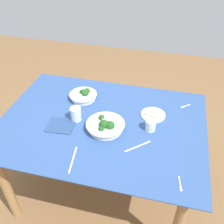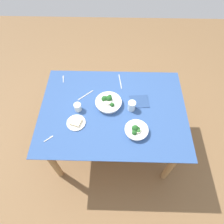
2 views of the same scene
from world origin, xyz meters
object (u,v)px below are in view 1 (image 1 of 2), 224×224
at_px(fork_by_near_bowl, 185,106).
at_px(table_knife_left, 73,160).
at_px(water_glass_center, 76,114).
at_px(napkin_folded_upper, 61,125).
at_px(fork_by_far_bowl, 180,184).
at_px(water_glass_side, 151,125).
at_px(bread_side_plate, 153,114).
at_px(table_knife_right, 138,146).
at_px(broccoli_bowl_near, 105,126).
at_px(broccoli_bowl_far, 83,95).

xyz_separation_m(fork_by_near_bowl, table_knife_left, (-0.66, -0.73, -0.00)).
xyz_separation_m(water_glass_center, napkin_folded_upper, (-0.08, -0.09, -0.05)).
relative_size(fork_by_far_bowl, table_knife_left, 0.47).
distance_m(water_glass_side, fork_by_near_bowl, 0.41).
bearing_deg(table_knife_left, water_glass_center, 9.03).
distance_m(bread_side_plate, table_knife_left, 0.70).
distance_m(water_glass_center, fork_by_near_bowl, 0.85).
distance_m(fork_by_far_bowl, napkin_folded_upper, 0.90).
distance_m(table_knife_left, table_knife_right, 0.42).
distance_m(water_glass_side, napkin_folded_upper, 0.64).
bearing_deg(broccoli_bowl_near, table_knife_right, -24.20).
bearing_deg(table_knife_left, fork_by_far_bowl, -100.28).
relative_size(water_glass_center, table_knife_right, 0.53).
height_order(bread_side_plate, water_glass_center, water_glass_center).
xyz_separation_m(bread_side_plate, table_knife_right, (-0.06, -0.35, -0.01)).
xyz_separation_m(broccoli_bowl_near, fork_by_near_bowl, (0.53, 0.41, -0.03)).
bearing_deg(table_knife_left, water_glass_side, -55.25).
relative_size(fork_by_far_bowl, table_knife_right, 0.51).
distance_m(fork_by_far_bowl, table_knife_left, 0.65).
bearing_deg(fork_by_near_bowl, water_glass_center, -15.82).
bearing_deg(broccoli_bowl_far, fork_by_far_bowl, -39.78).
bearing_deg(water_glass_side, table_knife_right, -106.78).
relative_size(fork_by_near_bowl, napkin_folded_upper, 0.41).
bearing_deg(broccoli_bowl_far, table_knife_left, -76.78).
height_order(broccoli_bowl_far, water_glass_side, broccoli_bowl_far).
bearing_deg(bread_side_plate, table_knife_right, -99.29).
xyz_separation_m(broccoli_bowl_far, fork_by_near_bowl, (0.81, 0.09, -0.03)).
xyz_separation_m(broccoli_bowl_near, fork_by_far_bowl, (0.53, -0.34, -0.03)).
relative_size(water_glass_center, napkin_folded_upper, 0.54).
relative_size(bread_side_plate, fork_by_far_bowl, 1.80).
relative_size(water_glass_center, water_glass_side, 1.28).
xyz_separation_m(water_glass_center, fork_by_near_bowl, (0.77, 0.36, -0.05)).
bearing_deg(table_knife_left, table_knife_right, -68.62).
bearing_deg(table_knife_left, fork_by_near_bowl, -50.04).
distance_m(water_glass_side, table_knife_left, 0.58).
distance_m(broccoli_bowl_near, water_glass_side, 0.31).
bearing_deg(water_glass_center, bread_side_plate, 18.73).
xyz_separation_m(broccoli_bowl_near, table_knife_left, (-0.12, -0.32, -0.03)).
bearing_deg(broccoli_bowl_far, bread_side_plate, -8.24).
bearing_deg(napkin_folded_upper, fork_by_near_bowl, 27.80).
bearing_deg(bread_side_plate, broccoli_bowl_near, -142.23).
bearing_deg(water_glass_side, fork_by_far_bowl, -62.08).
xyz_separation_m(broccoli_bowl_near, water_glass_side, (0.30, 0.07, 0.01)).
distance_m(bread_side_plate, table_knife_right, 0.35).
height_order(broccoli_bowl_far, fork_by_far_bowl, broccoli_bowl_far).
distance_m(broccoli_bowl_far, table_knife_left, 0.66).
height_order(table_knife_right, napkin_folded_upper, napkin_folded_upper).
xyz_separation_m(fork_by_far_bowl, napkin_folded_upper, (-0.85, 0.30, 0.00)).
distance_m(water_glass_side, table_knife_right, 0.20).
relative_size(broccoli_bowl_far, table_knife_left, 1.03).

